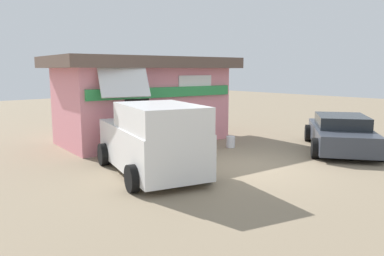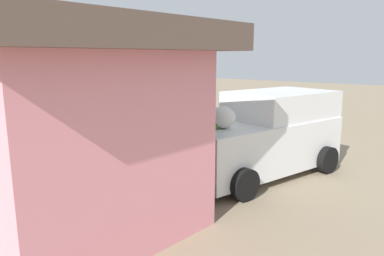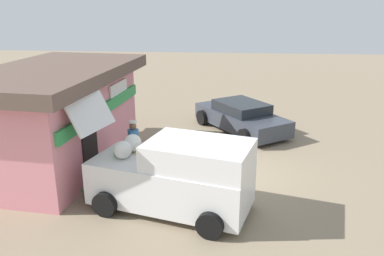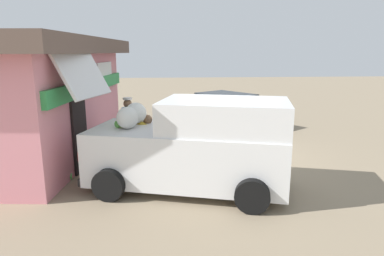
{
  "view_description": "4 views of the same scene",
  "coord_description": "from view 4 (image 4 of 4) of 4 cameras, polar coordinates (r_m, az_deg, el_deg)",
  "views": [
    {
      "loc": [
        -8.37,
        -7.03,
        2.8
      ],
      "look_at": [
        -0.47,
        1.78,
        0.97
      ],
      "focal_mm": 35.46,
      "sensor_mm": 36.0,
      "label": 1
    },
    {
      "loc": [
        -6.23,
        8.73,
        2.78
      ],
      "look_at": [
        -0.62,
        1.41,
        0.92
      ],
      "focal_mm": 33.48,
      "sensor_mm": 36.0,
      "label": 2
    },
    {
      "loc": [
        -11.62,
        -0.13,
        5.25
      ],
      "look_at": [
        0.95,
        0.99,
        1.12
      ],
      "focal_mm": 36.64,
      "sensor_mm": 36.0,
      "label": 3
    },
    {
      "loc": [
        -9.39,
        1.71,
        2.89
      ],
      "look_at": [
        -0.62,
        1.01,
        0.91
      ],
      "focal_mm": 31.57,
      "sensor_mm": 36.0,
      "label": 4
    }
  ],
  "objects": [
    {
      "name": "unloaded_banana_pile",
      "position": [
        8.56,
        -21.52,
        -6.42
      ],
      "size": [
        0.92,
        0.85,
        0.46
      ],
      "color": "silver",
      "rests_on": "ground_plane"
    },
    {
      "name": "parked_sedan",
      "position": [
        14.05,
        5.72,
        3.25
      ],
      "size": [
        4.68,
        4.06,
        1.23
      ],
      "color": "#383D47",
      "rests_on": "ground_plane"
    },
    {
      "name": "paint_bucket",
      "position": [
        11.44,
        -6.45,
        -0.96
      ],
      "size": [
        0.32,
        0.32,
        0.41
      ],
      "primitive_type": "cylinder",
      "color": "silver",
      "rests_on": "ground_plane"
    },
    {
      "name": "customer_bending",
      "position": [
        7.84,
        -9.15,
        -2.28
      ],
      "size": [
        0.64,
        0.7,
        1.49
      ],
      "color": "#4C4C51",
      "rests_on": "ground_plane"
    },
    {
      "name": "delivery_van",
      "position": [
        7.17,
        0.3,
        -2.8
      ],
      "size": [
        2.98,
        4.96,
        2.96
      ],
      "color": "white",
      "rests_on": "ground_plane"
    },
    {
      "name": "storefront_bar",
      "position": [
        10.22,
        -25.11,
        4.85
      ],
      "size": [
        7.32,
        4.6,
        3.27
      ],
      "color": "pink",
      "rests_on": "ground_plane"
    },
    {
      "name": "ground_plane",
      "position": [
        9.97,
        5.53,
        -4.21
      ],
      "size": [
        60.0,
        60.0,
        0.0
      ],
      "primitive_type": "plane",
      "color": "gray"
    },
    {
      "name": "vendor_standing",
      "position": [
        9.35,
        -10.68,
        0.66
      ],
      "size": [
        0.57,
        0.34,
        1.7
      ],
      "color": "#4C4C51",
      "rests_on": "ground_plane"
    }
  ]
}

